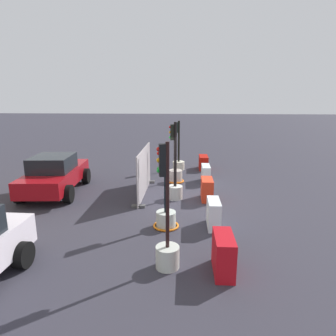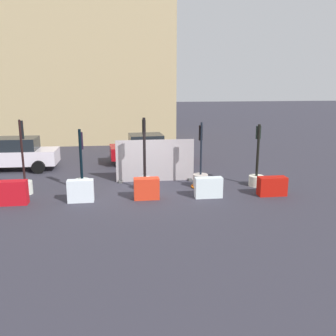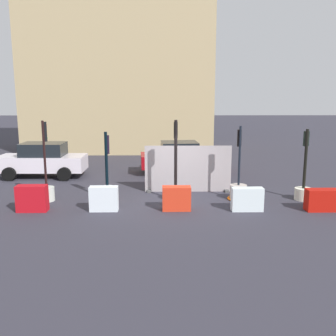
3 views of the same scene
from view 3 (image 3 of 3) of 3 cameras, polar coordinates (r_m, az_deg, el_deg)
name	(u,v)px [view 3 (image 3 of 3)]	position (r m, az deg, el deg)	size (l,w,h in m)	color
ground_plane	(176,203)	(14.37, 1.14, -5.19)	(120.00, 120.00, 0.00)	#312F3A
traffic_light_0	(47,185)	(15.17, -17.72, -2.43)	(0.57, 0.57, 3.05)	beige
traffic_light_1	(107,187)	(14.89, -9.08, -2.78)	(0.82, 0.82, 2.62)	silver
traffic_light_2	(176,184)	(14.53, 1.15, -2.42)	(0.60, 0.60, 3.07)	beige
traffic_light_3	(238,189)	(14.94, 10.48, -3.08)	(0.83, 0.83, 2.84)	#BBACA1
traffic_light_4	(304,186)	(15.52, 19.64, -2.55)	(0.66, 0.66, 2.73)	silver
construction_barrier_0	(32,198)	(14.03, -19.67, -4.30)	(1.04, 0.45, 0.92)	red
construction_barrier_1	(104,199)	(13.45, -9.58, -4.55)	(0.99, 0.38, 0.87)	white
construction_barrier_2	(177,198)	(13.35, 1.31, -4.57)	(0.99, 0.45, 0.85)	red
construction_barrier_3	(247,199)	(13.57, 11.77, -4.61)	(1.09, 0.39, 0.82)	silver
construction_barrier_4	(322,200)	(14.35, 22.10, -4.46)	(1.14, 0.49, 0.77)	#B5120A
car_red_compact	(182,158)	(19.53, 2.11, 1.56)	(4.41, 2.40, 1.62)	maroon
car_white_van	(43,160)	(19.62, -18.26, 1.14)	(4.20, 2.05, 1.68)	silver
building_main_facade	(119,36)	(28.60, -7.30, 19.05)	(13.37, 6.41, 16.06)	tan
site_fence_panel	(188,170)	(15.78, 3.02, -0.31)	(3.58, 0.50, 1.93)	#A0979A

